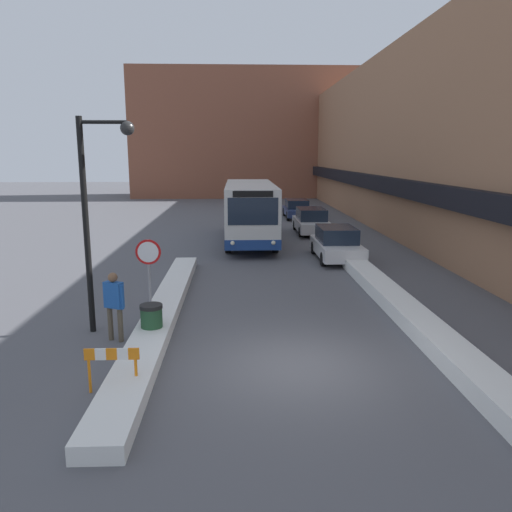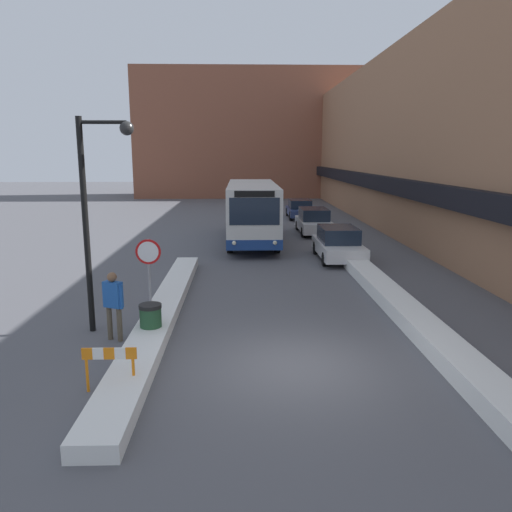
{
  "view_description": "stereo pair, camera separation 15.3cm",
  "coord_description": "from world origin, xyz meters",
  "px_view_note": "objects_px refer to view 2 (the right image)",
  "views": [
    {
      "loc": [
        -1.39,
        -10.65,
        4.74
      ],
      "look_at": [
        -0.79,
        4.63,
        1.63
      ],
      "focal_mm": 35.0,
      "sensor_mm": 36.0,
      "label": 1
    },
    {
      "loc": [
        -1.23,
        -10.66,
        4.74
      ],
      "look_at": [
        -0.79,
        4.63,
        1.63
      ],
      "focal_mm": 35.0,
      "sensor_mm": 36.0,
      "label": 2
    }
  ],
  "objects_px": {
    "parked_car_back": "(300,209)",
    "stop_sign": "(149,260)",
    "construction_barricade": "(110,361)",
    "parked_car_middle": "(314,221)",
    "city_bus": "(252,210)",
    "parked_car_front": "(338,244)",
    "trash_bin": "(151,322)",
    "street_lamp": "(96,200)",
    "pedestrian": "(113,300)"
  },
  "relations": [
    {
      "from": "parked_car_back",
      "to": "street_lamp",
      "type": "xyz_separation_m",
      "value": [
        -8.24,
        -24.63,
        2.87
      ]
    },
    {
      "from": "parked_car_front",
      "to": "street_lamp",
      "type": "xyz_separation_m",
      "value": [
        -8.24,
        -9.26,
        2.84
      ]
    },
    {
      "from": "construction_barricade",
      "to": "parked_car_middle",
      "type": "bearing_deg",
      "value": 71.07
    },
    {
      "from": "stop_sign",
      "to": "construction_barricade",
      "type": "xyz_separation_m",
      "value": [
        0.12,
        -5.22,
        -0.98
      ]
    },
    {
      "from": "parked_car_middle",
      "to": "street_lamp",
      "type": "relative_size",
      "value": 0.82
    },
    {
      "from": "construction_barricade",
      "to": "pedestrian",
      "type": "bearing_deg",
      "value": 102.22
    },
    {
      "from": "parked_car_back",
      "to": "stop_sign",
      "type": "bearing_deg",
      "value": -107.44
    },
    {
      "from": "pedestrian",
      "to": "trash_bin",
      "type": "relative_size",
      "value": 1.91
    },
    {
      "from": "city_bus",
      "to": "stop_sign",
      "type": "bearing_deg",
      "value": -105.11
    },
    {
      "from": "city_bus",
      "to": "pedestrian",
      "type": "height_order",
      "value": "city_bus"
    },
    {
      "from": "city_bus",
      "to": "parked_car_front",
      "type": "relative_size",
      "value": 2.34
    },
    {
      "from": "city_bus",
      "to": "stop_sign",
      "type": "xyz_separation_m",
      "value": [
        -3.39,
        -12.54,
        -0.11
      ]
    },
    {
      "from": "city_bus",
      "to": "stop_sign",
      "type": "height_order",
      "value": "city_bus"
    },
    {
      "from": "parked_car_middle",
      "to": "parked_car_back",
      "type": "relative_size",
      "value": 1.05
    },
    {
      "from": "city_bus",
      "to": "stop_sign",
      "type": "relative_size",
      "value": 4.46
    },
    {
      "from": "city_bus",
      "to": "parked_car_front",
      "type": "bearing_deg",
      "value": -51.61
    },
    {
      "from": "stop_sign",
      "to": "trash_bin",
      "type": "xyz_separation_m",
      "value": [
        0.42,
        -2.29,
        -1.17
      ]
    },
    {
      "from": "parked_car_back",
      "to": "street_lamp",
      "type": "bearing_deg",
      "value": -108.49
    },
    {
      "from": "street_lamp",
      "to": "pedestrian",
      "type": "bearing_deg",
      "value": -56.22
    },
    {
      "from": "city_bus",
      "to": "construction_barricade",
      "type": "bearing_deg",
      "value": -100.41
    },
    {
      "from": "parked_car_back",
      "to": "trash_bin",
      "type": "relative_size",
      "value": 4.7
    },
    {
      "from": "parked_car_front",
      "to": "stop_sign",
      "type": "relative_size",
      "value": 1.9
    },
    {
      "from": "parked_car_middle",
      "to": "construction_barricade",
      "type": "height_order",
      "value": "parked_car_middle"
    },
    {
      "from": "city_bus",
      "to": "street_lamp",
      "type": "xyz_separation_m",
      "value": [
        -4.38,
        -14.13,
        1.83
      ]
    },
    {
      "from": "parked_car_front",
      "to": "stop_sign",
      "type": "xyz_separation_m",
      "value": [
        -7.24,
        -7.68,
        0.9
      ]
    },
    {
      "from": "parked_car_middle",
      "to": "stop_sign",
      "type": "distance_m",
      "value": 17.16
    },
    {
      "from": "street_lamp",
      "to": "construction_barricade",
      "type": "bearing_deg",
      "value": -72.87
    },
    {
      "from": "parked_car_front",
      "to": "parked_car_middle",
      "type": "height_order",
      "value": "parked_car_middle"
    },
    {
      "from": "city_bus",
      "to": "trash_bin",
      "type": "height_order",
      "value": "city_bus"
    },
    {
      "from": "trash_bin",
      "to": "pedestrian",
      "type": "bearing_deg",
      "value": -177.69
    },
    {
      "from": "parked_car_middle",
      "to": "parked_car_back",
      "type": "distance_m",
      "value": 7.5
    },
    {
      "from": "pedestrian",
      "to": "city_bus",
      "type": "bearing_deg",
      "value": 100.27
    },
    {
      "from": "street_lamp",
      "to": "city_bus",
      "type": "bearing_deg",
      "value": 72.76
    },
    {
      "from": "parked_car_front",
      "to": "street_lamp",
      "type": "relative_size",
      "value": 0.76
    },
    {
      "from": "parked_car_middle",
      "to": "trash_bin",
      "type": "distance_m",
      "value": 19.08
    },
    {
      "from": "parked_car_front",
      "to": "street_lamp",
      "type": "bearing_deg",
      "value": -131.64
    },
    {
      "from": "parked_car_back",
      "to": "trash_bin",
      "type": "height_order",
      "value": "parked_car_back"
    },
    {
      "from": "city_bus",
      "to": "trash_bin",
      "type": "xyz_separation_m",
      "value": [
        -2.96,
        -14.83,
        -1.28
      ]
    },
    {
      "from": "pedestrian",
      "to": "construction_barricade",
      "type": "relative_size",
      "value": 1.65
    },
    {
      "from": "parked_car_front",
      "to": "trash_bin",
      "type": "xyz_separation_m",
      "value": [
        -6.82,
        -9.96,
        -0.27
      ]
    },
    {
      "from": "street_lamp",
      "to": "trash_bin",
      "type": "xyz_separation_m",
      "value": [
        1.42,
        -0.7,
        -3.1
      ]
    },
    {
      "from": "street_lamp",
      "to": "pedestrian",
      "type": "distance_m",
      "value": 2.64
    },
    {
      "from": "street_lamp",
      "to": "parked_car_front",
      "type": "bearing_deg",
      "value": 48.36
    },
    {
      "from": "stop_sign",
      "to": "parked_car_back",
      "type": "bearing_deg",
      "value": 72.56
    },
    {
      "from": "parked_car_front",
      "to": "construction_barricade",
      "type": "relative_size",
      "value": 3.94
    },
    {
      "from": "street_lamp",
      "to": "trash_bin",
      "type": "bearing_deg",
      "value": -26.2
    },
    {
      "from": "parked_car_back",
      "to": "stop_sign",
      "type": "distance_m",
      "value": 24.17
    },
    {
      "from": "parked_car_front",
      "to": "pedestrian",
      "type": "distance_m",
      "value": 12.65
    },
    {
      "from": "city_bus",
      "to": "construction_barricade",
      "type": "height_order",
      "value": "city_bus"
    },
    {
      "from": "street_lamp",
      "to": "parked_car_back",
      "type": "bearing_deg",
      "value": 71.51
    }
  ]
}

